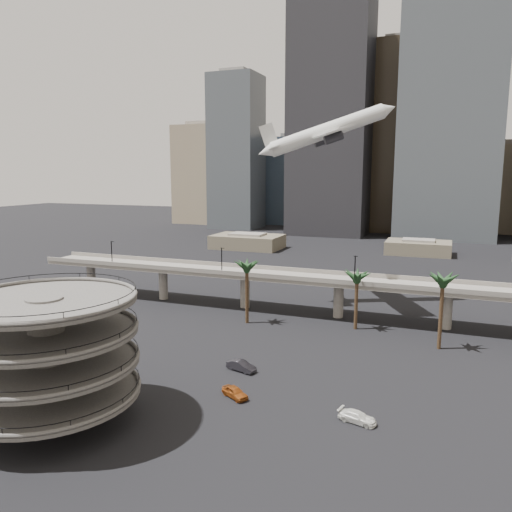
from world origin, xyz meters
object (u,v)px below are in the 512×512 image
at_px(parking_ramp, 48,348).
at_px(airborne_jet, 327,131).
at_px(car_a, 235,392).
at_px(overpass, 290,280).
at_px(car_c, 357,417).
at_px(car_b, 241,366).

xyz_separation_m(parking_ramp, airborne_jet, (17.67, 71.09, 30.74)).
xyz_separation_m(airborne_jet, car_a, (1.06, -56.31, -39.81)).
bearing_deg(overpass, car_a, -82.61).
bearing_deg(car_c, parking_ramp, 123.77).
bearing_deg(airborne_jet, car_a, -115.46).
height_order(parking_ramp, car_b, parking_ramp).
height_order(car_a, car_b, car_b).
distance_m(overpass, car_b, 35.82).
bearing_deg(airborne_jet, car_b, -118.74).
xyz_separation_m(parking_ramp, overpass, (13.00, 59.00, -2.50)).
height_order(parking_ramp, overpass, parking_ramp).
height_order(airborne_jet, car_a, airborne_jet).
bearing_deg(overpass, car_b, -85.35).
relative_size(overpass, airborne_jet, 4.16).
distance_m(car_a, car_c, 17.31).
bearing_deg(car_a, car_b, 47.17).
distance_m(car_a, car_b, 9.55).
distance_m(airborne_jet, car_c, 72.08).
bearing_deg(car_a, overpass, 37.03).
distance_m(airborne_jet, car_a, 68.96).
relative_size(parking_ramp, car_b, 4.43).
bearing_deg(car_a, airborne_jet, 30.73).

